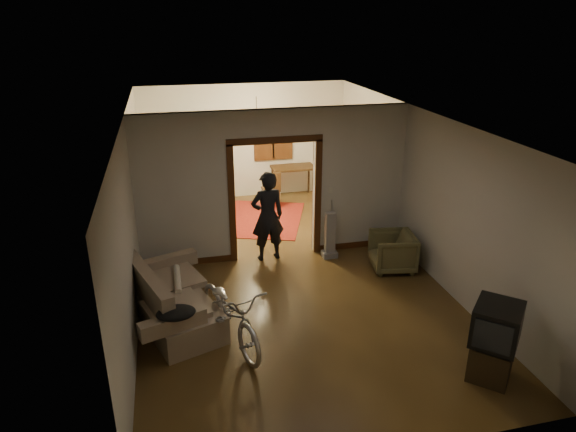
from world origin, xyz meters
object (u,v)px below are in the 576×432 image
object	(u,v)px
locker	(192,166)
sofa	(172,293)
armchair	(392,252)
desk	(293,182)
bicycle	(230,312)
person	(268,216)

from	to	relation	value
locker	sofa	bearing A→B (deg)	-95.38
armchair	sofa	bearing A→B (deg)	-69.49
sofa	desk	xyz separation A→B (m)	(3.11, 5.01, -0.07)
bicycle	desk	size ratio (longest dim) A/B	1.72
armchair	desk	bearing A→B (deg)	-160.28
sofa	locker	xyz separation A→B (m)	(0.64, 5.07, 0.50)
person	desk	world-z (taller)	person
person	desk	distance (m)	3.55
locker	desk	size ratio (longest dim) A/B	1.82
sofa	bicycle	xyz separation A→B (m)	(0.78, -0.74, 0.01)
sofa	desk	distance (m)	5.89
locker	desk	bearing A→B (deg)	0.50
armchair	locker	size ratio (longest dim) A/B	0.39
armchair	person	distance (m)	2.35
sofa	bicycle	world-z (taller)	bicycle
armchair	locker	distance (m)	5.41
desk	locker	bearing A→B (deg)	-172.07
sofa	bicycle	size ratio (longest dim) A/B	1.11
bicycle	desk	xyz separation A→B (m)	(2.33, 5.75, -0.09)
armchair	desk	distance (m)	4.29
bicycle	locker	bearing A→B (deg)	74.01
locker	person	bearing A→B (deg)	-68.85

